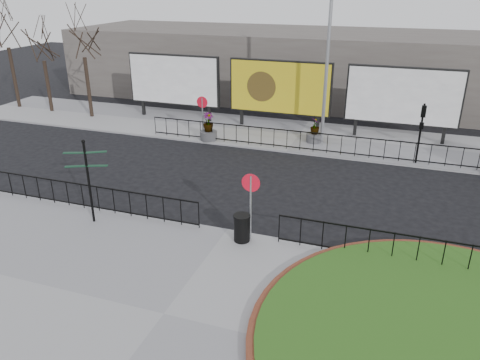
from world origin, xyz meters
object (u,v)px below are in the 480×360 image
at_px(litter_bin, 242,228).
at_px(planter_b, 314,133).
at_px(billboard_mid, 280,88).
at_px(lamp_post, 328,57).
at_px(planter_a, 208,129).
at_px(fingerpost_sign, 88,173).

xyz_separation_m(litter_bin, planter_b, (0.33, 11.60, 0.00)).
distance_m(billboard_mid, litter_bin, 13.90).
height_order(lamp_post, litter_bin, lamp_post).
relative_size(lamp_post, planter_b, 6.70).
bearing_deg(lamp_post, planter_a, -165.47).
xyz_separation_m(billboard_mid, planter_a, (-3.17, -3.57, -1.87)).
relative_size(litter_bin, planter_b, 0.72).
xyz_separation_m(fingerpost_sign, planter_a, (0.32, 10.48, -1.35)).
xyz_separation_m(lamp_post, planter_b, (-0.42, 0.00, -4.21)).
xyz_separation_m(lamp_post, fingerpost_sign, (-6.50, -12.08, -2.75)).
bearing_deg(billboard_mid, lamp_post, -33.25).
distance_m(lamp_post, fingerpost_sign, 13.99).
relative_size(lamp_post, litter_bin, 9.34).
distance_m(lamp_post, planter_b, 4.23).
bearing_deg(lamp_post, planter_b, 180.00).
distance_m(fingerpost_sign, planter_a, 10.57).
relative_size(fingerpost_sign, planter_a, 2.06).
bearing_deg(planter_b, billboard_mid, 142.67).
distance_m(lamp_post, planter_a, 7.58).
relative_size(fingerpost_sign, litter_bin, 3.28).
xyz_separation_m(billboard_mid, fingerpost_sign, (-3.49, -14.05, -0.53)).
height_order(litter_bin, planter_a, planter_a).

